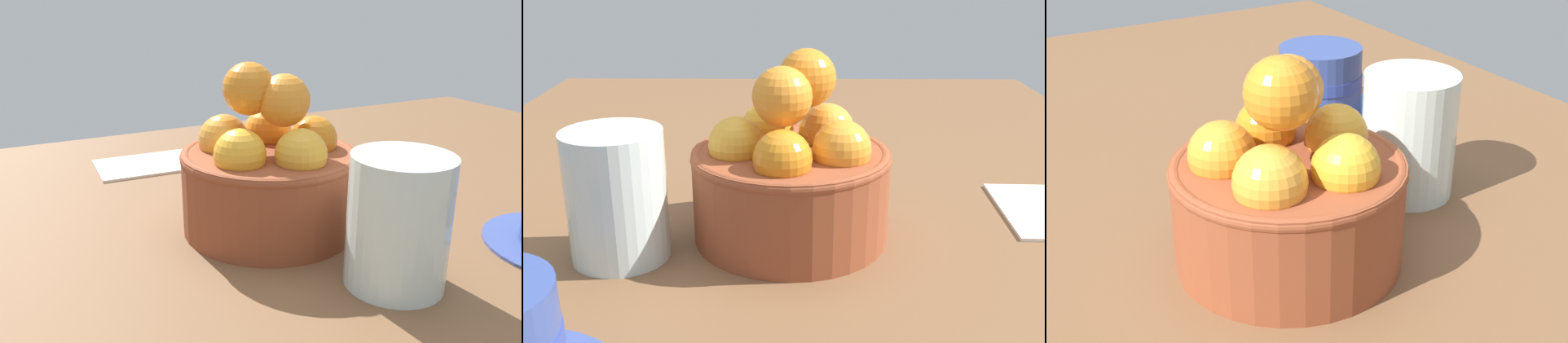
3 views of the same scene
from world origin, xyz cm
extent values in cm
cube|color=brown|center=(0.00, 0.00, -1.53)|extent=(129.26, 80.94, 3.06)
cylinder|color=brown|center=(0.00, 0.00, 3.75)|extent=(15.89, 15.89, 7.49)
torus|color=brown|center=(0.00, 0.00, 7.09)|extent=(16.09, 16.09, 1.00)
sphere|color=gold|center=(0.74, -4.27, 8.20)|extent=(4.47, 4.47, 4.47)
sphere|color=orange|center=(4.29, -0.62, 8.20)|extent=(4.43, 4.43, 4.43)
sphere|color=orange|center=(1.91, 3.89, 8.20)|extent=(4.62, 4.62, 4.62)
sphere|color=gold|center=(-3.11, 3.02, 8.20)|extent=(4.73, 4.73, 4.73)
sphere|color=gold|center=(-3.83, -2.02, 8.20)|extent=(4.48, 4.48, 4.48)
sphere|color=orange|center=(1.07, -0.67, 12.13)|extent=(4.64, 4.64, 4.64)
sphere|color=orange|center=(-1.39, 1.24, 13.06)|extent=(4.67, 4.67, 4.67)
cylinder|color=#3C4F94|center=(21.37, -15.79, 0.30)|extent=(14.49, 14.49, 0.60)
cylinder|color=#33478C|center=(21.37, -15.79, 3.94)|extent=(8.36, 8.36, 6.67)
cylinder|color=#2D4299|center=(21.37, -15.79, 4.00)|extent=(8.52, 8.52, 1.20)
cylinder|color=silver|center=(3.74, -13.21, 5.09)|extent=(7.59, 7.59, 10.17)
camera|label=1|loc=(-21.58, -40.32, 21.16)|focal=36.54mm
camera|label=2|loc=(47.93, -0.25, 23.11)|focal=43.46mm
camera|label=3|loc=(-37.60, 21.00, 28.61)|focal=49.73mm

